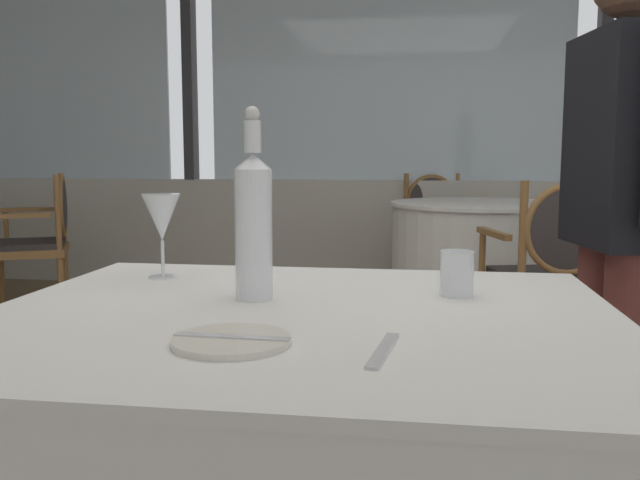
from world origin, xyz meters
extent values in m
cube|color=beige|center=(0.00, 3.38, 0.42)|extent=(9.96, 0.12, 0.85)
cube|color=silver|center=(-3.12, 3.40, 1.77)|extent=(2.75, 0.02, 1.85)
cube|color=silver|center=(0.00, 3.40, 1.77)|extent=(2.75, 0.02, 1.85)
cube|color=#333338|center=(-1.56, 3.38, 1.77)|extent=(0.08, 0.14, 1.85)
cube|color=#333338|center=(1.56, 3.38, 1.77)|extent=(0.08, 0.14, 1.85)
cube|color=white|center=(0.05, -0.69, 0.75)|extent=(1.11, 0.94, 0.02)
cylinder|color=silver|center=(-0.01, -0.91, 0.76)|extent=(0.17, 0.17, 0.01)
cube|color=silver|center=(-0.01, -0.91, 0.77)|extent=(0.17, 0.03, 0.00)
cube|color=silver|center=(0.21, -0.92, 0.76)|extent=(0.04, 0.17, 0.00)
cylinder|color=white|center=(-0.05, -0.60, 0.88)|extent=(0.07, 0.07, 0.25)
cone|color=white|center=(-0.05, -0.60, 1.02)|extent=(0.07, 0.07, 0.03)
cylinder|color=white|center=(-0.05, -0.60, 1.06)|extent=(0.03, 0.03, 0.06)
sphere|color=silver|center=(-0.05, -0.60, 1.10)|extent=(0.03, 0.03, 0.03)
cylinder|color=white|center=(-0.31, -0.41, 0.76)|extent=(0.06, 0.06, 0.00)
cylinder|color=white|center=(-0.31, -0.41, 0.80)|extent=(0.01, 0.01, 0.08)
cone|color=white|center=(-0.31, -0.41, 0.89)|extent=(0.09, 0.09, 0.10)
cylinder|color=white|center=(0.33, -0.51, 0.80)|extent=(0.07, 0.07, 0.09)
cylinder|color=white|center=(0.63, 2.29, 0.75)|extent=(1.09, 1.09, 0.02)
cylinder|color=white|center=(0.63, 2.29, 0.37)|extent=(1.06, 1.06, 0.74)
cube|color=olive|center=(0.40, 3.15, 0.42)|extent=(0.56, 0.56, 0.05)
cube|color=#383333|center=(0.40, 3.15, 0.47)|extent=(0.52, 0.52, 0.04)
cylinder|color=olive|center=(0.65, 3.01, 0.20)|extent=(0.04, 0.04, 0.40)
cylinder|color=olive|center=(0.26, 2.91, 0.20)|extent=(0.04, 0.04, 0.40)
cylinder|color=olive|center=(0.55, 3.40, 0.20)|extent=(0.04, 0.04, 0.40)
cylinder|color=olive|center=(0.16, 3.29, 0.20)|extent=(0.04, 0.04, 0.40)
cylinder|color=olive|center=(0.55, 3.40, 0.68)|extent=(0.04, 0.04, 0.46)
cylinder|color=olive|center=(0.16, 3.29, 0.68)|extent=(0.04, 0.04, 0.46)
ellipsoid|color=#383333|center=(0.35, 3.36, 0.70)|extent=(0.39, 0.15, 0.38)
torus|color=olive|center=(0.35, 3.36, 0.70)|extent=(0.39, 0.13, 0.40)
cube|color=olive|center=(0.65, 3.20, 0.67)|extent=(0.13, 0.37, 0.03)
cylinder|color=olive|center=(0.69, 3.06, 0.56)|extent=(0.03, 0.03, 0.22)
cube|color=olive|center=(0.17, 3.07, 0.67)|extent=(0.13, 0.37, 0.03)
cylinder|color=olive|center=(0.20, 2.93, 0.56)|extent=(0.03, 0.03, 0.22)
cube|color=olive|center=(0.85, 1.43, 0.42)|extent=(0.56, 0.56, 0.05)
cube|color=#383333|center=(0.85, 1.43, 0.47)|extent=(0.52, 0.52, 0.04)
cylinder|color=olive|center=(0.61, 1.58, 0.20)|extent=(0.04, 0.04, 0.40)
cylinder|color=olive|center=(1.00, 1.68, 0.20)|extent=(0.04, 0.04, 0.40)
cylinder|color=olive|center=(0.71, 1.19, 0.20)|extent=(0.04, 0.04, 0.40)
cylinder|color=olive|center=(1.10, 1.29, 0.20)|extent=(0.04, 0.04, 0.40)
cylinder|color=olive|center=(0.71, 1.19, 0.69)|extent=(0.04, 0.04, 0.48)
cylinder|color=olive|center=(1.10, 1.29, 0.69)|extent=(0.04, 0.04, 0.48)
ellipsoid|color=#383333|center=(0.91, 1.23, 0.71)|extent=(0.39, 0.15, 0.40)
torus|color=olive|center=(0.91, 1.23, 0.71)|extent=(0.41, 0.14, 0.41)
cube|color=olive|center=(0.61, 1.39, 0.67)|extent=(0.13, 0.37, 0.03)
cylinder|color=olive|center=(0.57, 1.53, 0.56)|extent=(0.03, 0.03, 0.22)
cube|color=olive|center=(1.09, 1.52, 0.67)|extent=(0.13, 0.37, 0.03)
cylinder|color=olive|center=(1.05, 1.65, 0.56)|extent=(0.03, 0.03, 0.22)
cube|color=olive|center=(-2.22, 2.10, 0.43)|extent=(0.61, 0.61, 0.05)
cube|color=#383333|center=(-2.22, 2.10, 0.47)|extent=(0.56, 0.56, 0.04)
cylinder|color=olive|center=(-2.48, 2.20, 0.20)|extent=(0.04, 0.04, 0.41)
cylinder|color=olive|center=(-1.95, 2.01, 0.20)|extent=(0.04, 0.04, 0.41)
cylinder|color=olive|center=(-2.12, 2.37, 0.20)|extent=(0.04, 0.04, 0.41)
cylinder|color=olive|center=(-1.95, 2.01, 0.69)|extent=(0.04, 0.04, 0.46)
cylinder|color=olive|center=(-2.12, 2.37, 0.69)|extent=(0.04, 0.04, 0.46)
ellipsoid|color=#383333|center=(-2.02, 2.19, 0.71)|extent=(0.21, 0.37, 0.39)
torus|color=olive|center=(-2.02, 2.19, 0.71)|extent=(0.20, 0.38, 0.40)
cube|color=olive|center=(-2.13, 1.87, 0.68)|extent=(0.35, 0.19, 0.03)
cube|color=olive|center=(-2.34, 2.32, 0.68)|extent=(0.35, 0.19, 0.03)
cylinder|color=olive|center=(-2.47, 2.26, 0.57)|extent=(0.03, 0.03, 0.22)
cylinder|color=brown|center=(0.82, 0.04, 0.39)|extent=(0.13, 0.13, 0.78)
cylinder|color=brown|center=(0.79, 0.22, 0.39)|extent=(0.13, 0.13, 0.78)
cube|color=black|center=(0.80, 0.13, 1.07)|extent=(0.25, 0.39, 0.58)
cylinder|color=black|center=(0.77, 0.35, 1.10)|extent=(0.09, 0.09, 0.50)
camera|label=1|loc=(0.25, -1.82, 1.02)|focal=37.49mm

